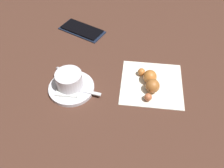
{
  "coord_description": "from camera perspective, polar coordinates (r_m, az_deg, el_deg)",
  "views": [
    {
      "loc": [
        0.11,
        -0.41,
        0.49
      ],
      "look_at": [
        -0.01,
        0.01,
        0.01
      ],
      "focal_mm": 38.79,
      "sensor_mm": 36.0,
      "label": 1
    }
  ],
  "objects": [
    {
      "name": "cell_phone",
      "position": [
        0.85,
        -7.1,
        12.55
      ],
      "size": [
        0.17,
        0.11,
        0.01
      ],
      "color": "#1A2237",
      "rests_on": "ground"
    },
    {
      "name": "teaspoon",
      "position": [
        0.64,
        -9.76,
        -0.87
      ],
      "size": [
        0.13,
        0.02,
        0.01
      ],
      "color": "silver",
      "rests_on": "saucer"
    },
    {
      "name": "espresso_cup",
      "position": [
        0.63,
        -10.12,
        0.89
      ],
      "size": [
        0.09,
        0.07,
        0.05
      ],
      "color": "silver",
      "rests_on": "saucer"
    },
    {
      "name": "ground_plane",
      "position": [
        0.65,
        0.3,
        -1.45
      ],
      "size": [
        1.8,
        1.8,
        0.0
      ],
      "primitive_type": "plane",
      "color": "#4B2D22"
    },
    {
      "name": "croissant",
      "position": [
        0.65,
        9.0,
        0.55
      ],
      "size": [
        0.07,
        0.11,
        0.04
      ],
      "color": "#BA643D",
      "rests_on": "napkin"
    },
    {
      "name": "saucer",
      "position": [
        0.65,
        -9.52,
        -0.93
      ],
      "size": [
        0.12,
        0.12,
        0.01
      ],
      "primitive_type": "cylinder",
      "color": "silver",
      "rests_on": "ground"
    },
    {
      "name": "sugar_packet",
      "position": [
        0.63,
        -10.57,
        -2.2
      ],
      "size": [
        0.06,
        0.03,
        0.01
      ],
      "primitive_type": "cube",
      "rotation": [
        0.0,
        0.0,
        6.46
      ],
      "color": "white",
      "rests_on": "saucer"
    },
    {
      "name": "napkin",
      "position": [
        0.67,
        9.3,
        0.13
      ],
      "size": [
        0.19,
        0.19,
        0.0
      ],
      "primitive_type": "cube",
      "rotation": [
        0.0,
        0.0,
        0.15
      ],
      "color": "white",
      "rests_on": "ground"
    }
  ]
}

